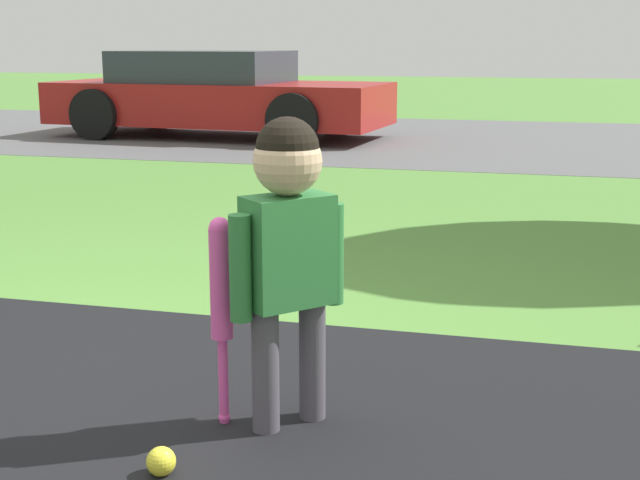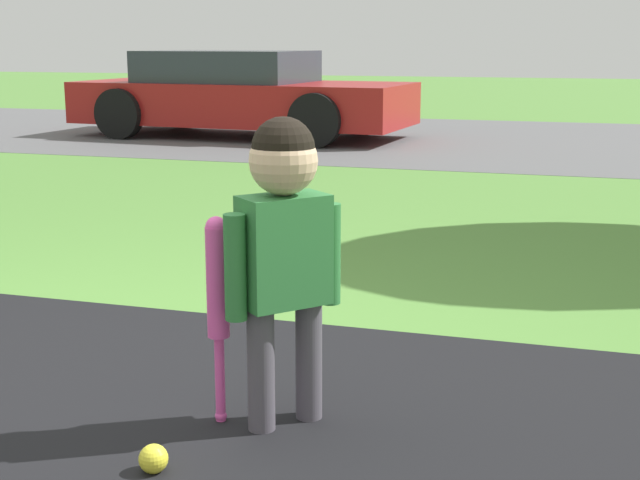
# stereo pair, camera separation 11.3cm
# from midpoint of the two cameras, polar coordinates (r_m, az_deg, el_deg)

# --- Properties ---
(ground_plane) EXTENTS (60.00, 60.00, 0.00)m
(ground_plane) POSITION_cam_midpoint_polar(r_m,az_deg,el_deg) (3.51, -16.67, -9.24)
(ground_plane) COLOR #518438
(street_strip) EXTENTS (40.00, 6.00, 0.01)m
(street_strip) POSITION_cam_midpoint_polar(r_m,az_deg,el_deg) (12.03, 6.52, 6.48)
(street_strip) COLOR #59595B
(street_strip) RESTS_ON ground
(child) EXTENTS (0.31, 0.34, 1.04)m
(child) POSITION_cam_midpoint_polar(r_m,az_deg,el_deg) (2.88, -3.18, 0.63)
(child) COLOR #4C4751
(child) RESTS_ON ground
(baseball_bat) EXTENTS (0.07, 0.07, 0.72)m
(baseball_bat) POSITION_cam_midpoint_polar(r_m,az_deg,el_deg) (2.97, -7.43, -3.32)
(baseball_bat) COLOR #E54CA5
(baseball_bat) RESTS_ON ground
(sports_ball) EXTENTS (0.09, 0.09, 0.09)m
(sports_ball) POSITION_cam_midpoint_polar(r_m,az_deg,el_deg) (2.79, -11.31, -13.73)
(sports_ball) COLOR yellow
(sports_ball) RESTS_ON ground
(parked_car) EXTENTS (4.60, 2.17, 1.15)m
(parked_car) POSITION_cam_midpoint_polar(r_m,az_deg,el_deg) (12.23, -6.96, 9.19)
(parked_car) COLOR maroon
(parked_car) RESTS_ON ground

